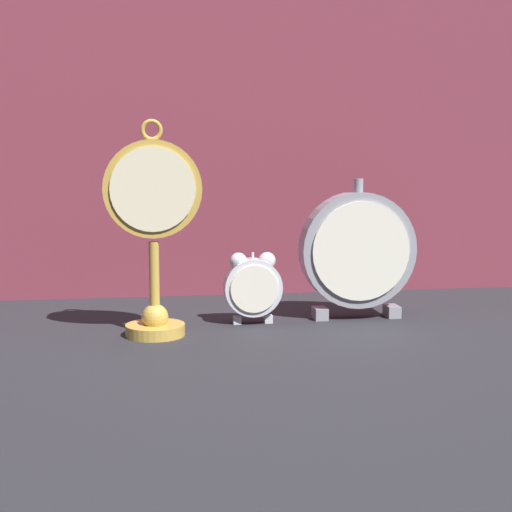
% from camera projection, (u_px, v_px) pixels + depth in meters
% --- Properties ---
extents(ground_plane, '(4.00, 4.00, 0.00)m').
position_uv_depth(ground_plane, '(264.00, 336.00, 0.99)').
color(ground_plane, '#232328').
extents(fabric_backdrop_drape, '(1.54, 0.01, 0.75)m').
position_uv_depth(fabric_backdrop_drape, '(236.00, 87.00, 1.26)').
color(fabric_backdrop_drape, brown).
rests_on(fabric_backdrop_drape, ground_plane).
extents(pocket_watch_on_stand, '(0.13, 0.08, 0.30)m').
position_uv_depth(pocket_watch_on_stand, '(153.00, 232.00, 0.97)').
color(pocket_watch_on_stand, gold).
rests_on(pocket_watch_on_stand, ground_plane).
extents(alarm_clock_twin_bell, '(0.09, 0.03, 0.11)m').
position_uv_depth(alarm_clock_twin_bell, '(253.00, 284.00, 1.06)').
color(alarm_clock_twin_bell, silver).
rests_on(alarm_clock_twin_bell, ground_plane).
extents(mantel_clock_silver, '(0.18, 0.04, 0.22)m').
position_uv_depth(mantel_clock_silver, '(358.00, 251.00, 1.09)').
color(mantel_clock_silver, gray).
rests_on(mantel_clock_silver, ground_plane).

